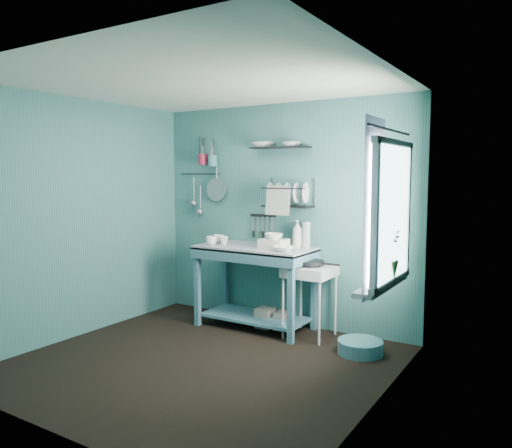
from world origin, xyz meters
The scene contains 36 objects.
floor centered at (0.00, 0.00, 0.00)m, with size 3.20×3.20×0.00m, color black.
ceiling centered at (0.00, 0.00, 2.50)m, with size 3.20×3.20×0.00m, color silver.
wall_back centered at (0.00, 1.50, 1.25)m, with size 3.20×3.20×0.00m, color #356D6A.
wall_front centered at (0.00, -1.50, 1.25)m, with size 3.20×3.20×0.00m, color #356D6A.
wall_left centered at (-1.60, 0.00, 1.25)m, with size 3.00×3.00×0.00m, color #356D6A.
wall_right centered at (1.60, 0.00, 1.25)m, with size 3.00×3.00×0.00m, color #356D6A.
work_counter centered at (-0.16, 1.16, 0.46)m, with size 1.29×0.65×0.92m, color #396877.
mug_left centered at (-0.64, 1.00, 0.96)m, with size 0.12×0.12×0.10m, color white.
mug_mid centered at (-0.54, 1.10, 0.96)m, with size 0.10×0.10×0.09m, color white.
mug_right centered at (-0.66, 1.16, 0.96)m, with size 0.12×0.12×0.10m, color white.
wash_tub centered at (0.09, 1.14, 0.97)m, with size 0.28×0.22×0.10m, color silver.
tub_bowl centered at (0.09, 1.14, 1.05)m, with size 0.20×0.20×0.06m, color white.
soap_bottle centered at (0.26, 1.36, 1.07)m, with size 0.12×0.12×0.30m, color silver.
water_bottle centered at (0.36, 1.38, 1.06)m, with size 0.09×0.09×0.28m, color #A4AFB7.
counter_bowl centered at (0.29, 1.01, 0.94)m, with size 0.22×0.22×0.05m, color white.
hotplate_stand centered at (0.50, 1.19, 0.38)m, with size 0.47×0.47×0.76m, color silver.
frying_pan centered at (0.50, 1.19, 0.79)m, with size 0.30×0.30×0.04m, color black.
knife_strip centered at (-0.24, 1.47, 1.23)m, with size 0.32×0.02×0.03m, color black.
dish_rack centered at (0.14, 1.37, 1.51)m, with size 0.55×0.24×0.32m, color black.
upper_shelf centered at (0.02, 1.40, 2.00)m, with size 0.70×0.18×0.01m, color black.
shelf_bowl_left centered at (-0.20, 1.40, 2.10)m, with size 0.24×0.24×0.06m, color white.
shelf_bowl_right centered at (0.17, 1.40, 2.09)m, with size 0.20×0.20×0.05m, color white.
utensil_cup_magenta centered at (-1.07, 1.42, 1.89)m, with size 0.11×0.11×0.13m, color #AC1F3D.
utensil_cup_teal centered at (-0.92, 1.42, 1.87)m, with size 0.11×0.11×0.13m, color teal.
colander centered at (-0.89, 1.45, 1.52)m, with size 0.28×0.28×0.03m, color #95989C.
ladle_outer centered at (-1.25, 1.46, 1.52)m, with size 0.01×0.01×0.30m, color #95989C.
ladle_inner centered at (-1.15, 1.46, 1.41)m, with size 0.01×0.01×0.30m, color #95989C.
hook_rail centered at (-1.15, 1.47, 1.71)m, with size 0.01×0.01×0.60m, color black.
window_glass centered at (1.59, 0.45, 1.40)m, with size 1.10×1.10×0.00m, color white.
windowsill centered at (1.50, 0.45, 0.81)m, with size 0.16×0.95×0.04m, color silver.
curtain centered at (1.52, 0.15, 1.45)m, with size 1.35×1.35×0.00m, color silver.
curtain_rod centered at (1.54, 0.45, 2.05)m, with size 0.02×0.02×1.05m, color black.
potted_plant centered at (1.49, 0.50, 1.05)m, with size 0.25×0.25×0.45m, color #2E6327.
storage_tin_large centered at (-0.06, 1.21, 0.11)m, with size 0.18×0.18×0.22m, color gray.
storage_tin_small centered at (0.14, 1.24, 0.10)m, with size 0.15×0.15×0.20m, color gray.
floor_basin centered at (1.14, 0.98, 0.07)m, with size 0.43×0.43×0.13m, color teal.
Camera 1 is at (2.73, -3.47, 1.69)m, focal length 35.00 mm.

